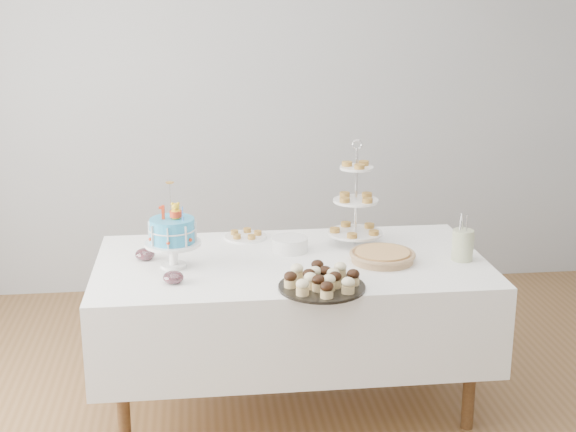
{
  "coord_description": "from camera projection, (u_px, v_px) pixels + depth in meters",
  "views": [
    {
      "loc": [
        -0.45,
        -3.42,
        2.07
      ],
      "look_at": [
        -0.02,
        0.3,
        1.0
      ],
      "focal_mm": 50.0,
      "sensor_mm": 36.0,
      "label": 1
    }
  ],
  "objects": [
    {
      "name": "jam_bowl_a",
      "position": [
        173.0,
        278.0,
        3.65
      ],
      "size": [
        0.1,
        0.1,
        0.06
      ],
      "color": "silver",
      "rests_on": "table"
    },
    {
      "name": "utensil_pitcher",
      "position": [
        463.0,
        244.0,
        3.94
      ],
      "size": [
        0.11,
        0.1,
        0.24
      ],
      "rotation": [
        0.0,
        0.0,
        0.07
      ],
      "color": "silver",
      "rests_on": "table"
    },
    {
      "name": "table",
      "position": [
        291.0,
        303.0,
        4.03
      ],
      "size": [
        1.92,
        1.02,
        0.77
      ],
      "color": "white",
      "rests_on": "floor"
    },
    {
      "name": "tiered_stand",
      "position": [
        356.0,
        201.0,
        4.15
      ],
      "size": [
        0.29,
        0.29,
        0.56
      ],
      "color": "silver",
      "rests_on": "table"
    },
    {
      "name": "floor",
      "position": [
        298.0,
        430.0,
        3.89
      ],
      "size": [
        5.0,
        5.0,
        0.0
      ],
      "primitive_type": "plane",
      "color": "brown",
      "rests_on": "ground"
    },
    {
      "name": "walls",
      "position": [
        299.0,
        158.0,
        3.52
      ],
      "size": [
        5.04,
        4.04,
        2.7
      ],
      "color": "#9EA1A3",
      "rests_on": "floor"
    },
    {
      "name": "birthday_cake",
      "position": [
        173.0,
        245.0,
        3.83
      ],
      "size": [
        0.27,
        0.27,
        0.42
      ],
      "rotation": [
        0.0,
        0.0,
        -0.17
      ],
      "color": "white",
      "rests_on": "table"
    },
    {
      "name": "pie",
      "position": [
        382.0,
        256.0,
        3.94
      ],
      "size": [
        0.33,
        0.33,
        0.05
      ],
      "color": "tan",
      "rests_on": "table"
    },
    {
      "name": "plate_stack",
      "position": [
        290.0,
        244.0,
        4.09
      ],
      "size": [
        0.19,
        0.19,
        0.07
      ],
      "color": "white",
      "rests_on": "table"
    },
    {
      "name": "jam_bowl_b",
      "position": [
        145.0,
        254.0,
        3.96
      ],
      "size": [
        0.1,
        0.1,
        0.06
      ],
      "color": "silver",
      "rests_on": "table"
    },
    {
      "name": "pastry_plate",
      "position": [
        246.0,
        235.0,
        4.31
      ],
      "size": [
        0.23,
        0.23,
        0.03
      ],
      "color": "white",
      "rests_on": "table"
    },
    {
      "name": "cupcake_tray",
      "position": [
        322.0,
        279.0,
        3.58
      ],
      "size": [
        0.39,
        0.39,
        0.09
      ],
      "color": "black",
      "rests_on": "table"
    }
  ]
}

